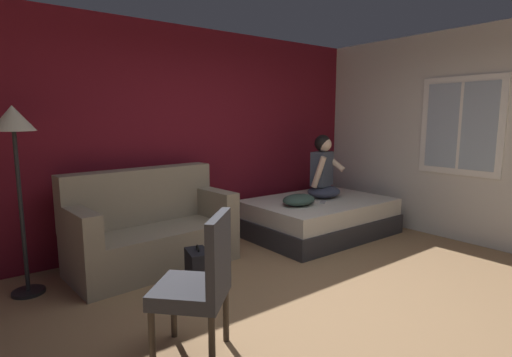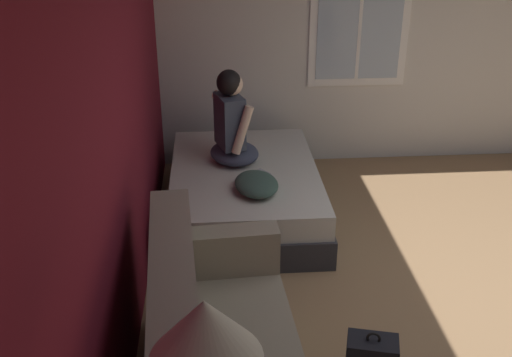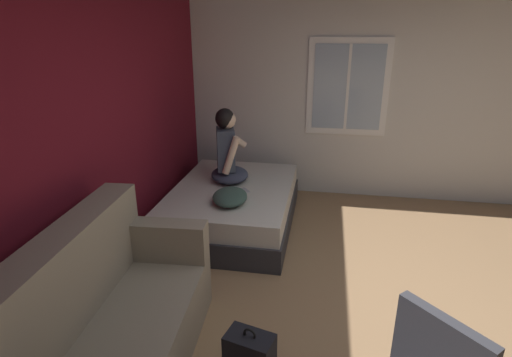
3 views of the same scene
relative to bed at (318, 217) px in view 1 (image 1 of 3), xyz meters
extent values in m
plane|color=#93704C|center=(-1.59, -1.67, -0.24)|extent=(40.00, 40.00, 0.00)
cube|color=maroon|center=(-1.59, 0.90, 1.11)|extent=(10.61, 0.16, 2.70)
cube|color=silver|center=(1.30, -1.67, 1.11)|extent=(0.16, 6.38, 2.70)
cube|color=white|center=(1.20, -1.27, 1.25)|extent=(0.02, 1.04, 1.24)
cube|color=#9EB2C6|center=(1.19, -1.27, 1.25)|extent=(0.01, 0.88, 1.08)
cube|color=white|center=(1.19, -1.27, 1.25)|extent=(0.01, 0.04, 1.08)
cube|color=#2D2D33|center=(0.00, 0.00, -0.11)|extent=(1.95, 1.37, 0.26)
cube|color=beige|center=(0.00, 0.00, 0.13)|extent=(1.89, 1.33, 0.22)
cube|color=gray|center=(-2.30, 0.20, -0.02)|extent=(1.75, 0.91, 0.44)
cube|color=gray|center=(-2.32, 0.50, 0.50)|extent=(1.71, 0.35, 0.60)
cube|color=gray|center=(-3.06, 0.15, 0.36)|extent=(0.23, 0.81, 0.32)
cube|color=gray|center=(-1.54, 0.25, 0.36)|extent=(0.23, 0.81, 0.32)
cylinder|color=#382D23|center=(-2.76, -1.17, -0.04)|extent=(0.04, 0.04, 0.40)
cylinder|color=#382D23|center=(-3.04, -1.44, -0.04)|extent=(0.04, 0.04, 0.40)
cylinder|color=#382D23|center=(-2.49, -1.46, -0.04)|extent=(0.04, 0.04, 0.40)
cylinder|color=#382D23|center=(-2.77, -1.73, -0.04)|extent=(0.04, 0.04, 0.40)
cube|color=#333338|center=(-2.76, -1.45, 0.21)|extent=(0.65, 0.65, 0.10)
cube|color=#333338|center=(-2.62, -1.59, 0.50)|extent=(0.37, 0.36, 0.48)
ellipsoid|color=#383D51|center=(0.18, 0.08, 0.32)|extent=(0.63, 0.57, 0.16)
cube|color=#3F4756|center=(0.17, 0.12, 0.64)|extent=(0.37, 0.29, 0.48)
cylinder|color=beige|center=(0.00, 0.01, 0.62)|extent=(0.14, 0.23, 0.44)
cylinder|color=beige|center=(0.36, 0.09, 0.74)|extent=(0.19, 0.38, 0.29)
sphere|color=beige|center=(0.18, 0.10, 0.99)|extent=(0.21, 0.21, 0.21)
ellipsoid|color=black|center=(0.17, 0.12, 1.00)|extent=(0.28, 0.28, 0.23)
cube|color=black|center=(-2.25, -0.63, -0.04)|extent=(0.25, 0.34, 0.40)
cube|color=black|center=(-2.14, -0.66, -0.13)|extent=(0.11, 0.24, 0.18)
torus|color=black|center=(-2.25, -0.63, 0.18)|extent=(0.04, 0.09, 0.09)
ellipsoid|color=#385147|center=(-0.45, -0.08, 0.31)|extent=(0.53, 0.42, 0.14)
cube|color=#B7B7BC|center=(-0.10, -0.16, 0.25)|extent=(0.16, 0.14, 0.01)
cylinder|color=black|center=(-3.49, 0.31, -0.22)|extent=(0.28, 0.28, 0.03)
cylinder|color=black|center=(-3.49, 0.31, 0.52)|extent=(0.04, 0.04, 1.45)
cone|color=beige|center=(-3.49, 0.31, 1.35)|extent=(0.36, 0.36, 0.22)
camera|label=1|loc=(-3.95, -3.70, 1.36)|focal=28.00mm
camera|label=2|loc=(-4.92, 0.26, 2.56)|focal=42.00mm
camera|label=3|loc=(-4.18, -1.02, 1.93)|focal=28.00mm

